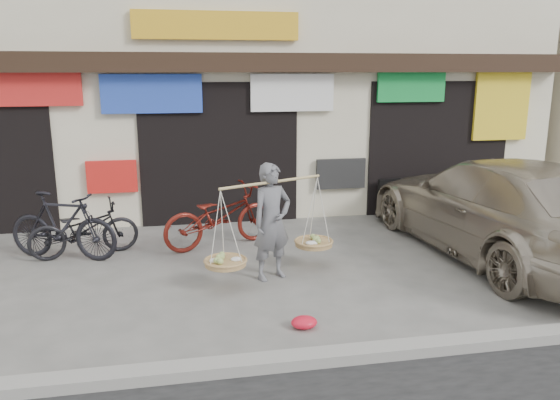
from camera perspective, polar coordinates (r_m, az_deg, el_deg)
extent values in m
plane|color=slate|center=(7.51, -3.88, -9.46)|extent=(70.00, 70.00, 0.00)
cube|color=gray|center=(5.71, -1.33, -16.63)|extent=(70.00, 0.25, 0.12)
cube|color=beige|center=(13.41, -7.65, 15.81)|extent=(14.00, 6.00, 7.00)
cube|color=black|center=(10.26, -6.51, 14.09)|extent=(14.00, 0.35, 0.35)
cube|color=black|center=(10.77, -6.44, 4.98)|extent=(3.00, 0.60, 2.70)
cube|color=black|center=(11.98, 15.65, 5.42)|extent=(3.00, 0.60, 2.70)
cube|color=red|center=(10.58, -24.34, 10.55)|extent=(1.60, 0.08, 0.60)
cube|color=blue|center=(10.31, -13.24, 10.76)|extent=(1.80, 0.08, 0.70)
cube|color=white|center=(10.54, 1.30, 11.16)|extent=(1.60, 0.08, 0.70)
cube|color=#15973D|center=(11.28, 13.55, 11.46)|extent=(1.40, 0.08, 0.60)
cube|color=yellow|center=(12.25, 22.12, 9.11)|extent=(1.20, 0.08, 1.40)
cube|color=red|center=(10.54, -17.15, 2.35)|extent=(0.90, 0.08, 0.60)
cube|color=#262626|center=(10.97, 6.37, 2.75)|extent=(1.00, 0.08, 0.60)
cube|color=yellow|center=(10.36, -6.64, 17.68)|extent=(3.00, 0.08, 0.50)
imported|color=slate|center=(7.69, -0.86, -2.29)|extent=(0.72, 0.61, 1.67)
cylinder|color=tan|center=(7.55, -0.87, 1.88)|extent=(1.53, 0.69, 0.04)
cylinder|color=tan|center=(7.46, -5.72, -6.54)|extent=(0.56, 0.56, 0.07)
ellipsoid|color=#A5BF66|center=(7.44, -5.73, -6.10)|extent=(0.39, 0.39, 0.10)
cylinder|color=tan|center=(8.24, 3.55, -4.54)|extent=(0.56, 0.56, 0.07)
ellipsoid|color=#A5BF66|center=(8.22, 3.55, -4.14)|extent=(0.39, 0.39, 0.10)
imported|color=black|center=(9.27, -19.81, -2.86)|extent=(1.79, 1.01, 0.89)
imported|color=black|center=(9.19, -21.76, -2.51)|extent=(1.87, 1.15, 1.09)
imported|color=#621810|center=(9.22, -6.30, -1.69)|extent=(2.12, 1.33, 1.05)
imported|color=#A99C88|center=(9.38, 21.83, -0.66)|extent=(2.64, 5.61, 1.58)
cube|color=black|center=(11.54, 14.06, 1.18)|extent=(1.70, 0.24, 0.45)
cube|color=silver|center=(11.61, 13.87, 0.77)|extent=(0.45, 0.06, 0.12)
ellipsoid|color=red|center=(6.48, 2.54, -12.65)|extent=(0.31, 0.25, 0.14)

